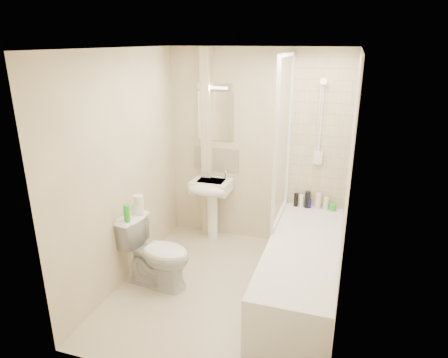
% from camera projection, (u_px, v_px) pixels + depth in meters
% --- Properties ---
extents(floor, '(2.50, 2.50, 0.00)m').
position_uv_depth(floor, '(225.00, 290.00, 4.16)').
color(floor, beige).
rests_on(floor, ground).
extents(wall_back, '(2.20, 0.02, 2.40)m').
position_uv_depth(wall_back, '(256.00, 149.00, 4.89)').
color(wall_back, beige).
rests_on(wall_back, ground).
extents(wall_left, '(0.02, 2.50, 2.40)m').
position_uv_depth(wall_left, '(123.00, 171.00, 4.08)').
color(wall_left, beige).
rests_on(wall_left, ground).
extents(wall_right, '(0.02, 2.50, 2.40)m').
position_uv_depth(wall_right, '(347.00, 195.00, 3.45)').
color(wall_right, beige).
rests_on(wall_right, ground).
extents(ceiling, '(2.20, 2.50, 0.02)m').
position_uv_depth(ceiling, '(226.00, 48.00, 3.37)').
color(ceiling, white).
rests_on(ceiling, wall_back).
extents(tile_back, '(0.70, 0.01, 1.75)m').
position_uv_depth(tile_back, '(320.00, 136.00, 4.59)').
color(tile_back, beige).
rests_on(tile_back, wall_back).
extents(tile_right, '(0.01, 2.10, 1.75)m').
position_uv_depth(tile_right, '(348.00, 163.00, 3.56)').
color(tile_right, beige).
rests_on(tile_right, wall_right).
extents(pipe_boxing, '(0.12, 0.12, 2.40)m').
position_uv_depth(pipe_boxing, '(207.00, 146.00, 5.01)').
color(pipe_boxing, beige).
rests_on(pipe_boxing, ground).
extents(splashback, '(0.60, 0.02, 0.30)m').
position_uv_depth(splashback, '(216.00, 159.00, 5.08)').
color(splashback, beige).
rests_on(splashback, wall_back).
extents(mirror, '(0.46, 0.01, 0.60)m').
position_uv_depth(mirror, '(216.00, 116.00, 4.90)').
color(mirror, white).
rests_on(mirror, wall_back).
extents(strip_light, '(0.42, 0.07, 0.07)m').
position_uv_depth(strip_light, '(215.00, 86.00, 4.76)').
color(strip_light, silver).
rests_on(strip_light, wall_back).
extents(bathtub, '(0.70, 2.10, 0.55)m').
position_uv_depth(bathtub, '(302.00, 268.00, 4.03)').
color(bathtub, white).
rests_on(bathtub, ground).
extents(shower_screen, '(0.04, 0.92, 1.80)m').
position_uv_depth(shower_screen, '(283.00, 140.00, 4.28)').
color(shower_screen, white).
rests_on(shower_screen, bathtub).
extents(shower_fixture, '(0.10, 0.16, 0.99)m').
position_uv_depth(shower_fixture, '(320.00, 126.00, 4.51)').
color(shower_fixture, white).
rests_on(shower_fixture, wall_back).
extents(pedestal_sink, '(0.48, 0.45, 0.92)m').
position_uv_depth(pedestal_sink, '(210.00, 193.00, 5.01)').
color(pedestal_sink, white).
rests_on(pedestal_sink, ground).
extents(bottle_black_a, '(0.05, 0.05, 0.16)m').
position_uv_depth(bottle_black_a, '(296.00, 200.00, 4.84)').
color(bottle_black_a, black).
rests_on(bottle_black_a, bathtub).
extents(bottle_white_a, '(0.06, 0.06, 0.15)m').
position_uv_depth(bottle_white_a, '(301.00, 201.00, 4.83)').
color(bottle_white_a, white).
rests_on(bottle_white_a, bathtub).
extents(bottle_black_b, '(0.07, 0.07, 0.20)m').
position_uv_depth(bottle_black_b, '(307.00, 200.00, 4.80)').
color(bottle_black_b, black).
rests_on(bottle_black_b, bathtub).
extents(bottle_blue, '(0.06, 0.06, 0.11)m').
position_uv_depth(bottle_blue, '(309.00, 203.00, 4.81)').
color(bottle_blue, '#141459').
rests_on(bottle_blue, bathtub).
extents(bottle_cream, '(0.07, 0.07, 0.19)m').
position_uv_depth(bottle_cream, '(318.00, 201.00, 4.76)').
color(bottle_cream, beige).
rests_on(bottle_cream, bathtub).
extents(bottle_white_b, '(0.06, 0.06, 0.15)m').
position_uv_depth(bottle_white_b, '(326.00, 204.00, 4.74)').
color(bottle_white_b, silver).
rests_on(bottle_white_b, bathtub).
extents(bottle_green, '(0.07, 0.07, 0.09)m').
position_uv_depth(bottle_green, '(333.00, 207.00, 4.73)').
color(bottle_green, green).
rests_on(bottle_green, bathtub).
extents(toilet, '(0.57, 0.82, 0.75)m').
position_uv_depth(toilet, '(157.00, 252.00, 4.16)').
color(toilet, white).
rests_on(toilet, ground).
extents(toilet_roll_lower, '(0.12, 0.12, 0.10)m').
position_uv_depth(toilet_roll_lower, '(138.00, 209.00, 4.17)').
color(toilet_roll_lower, white).
rests_on(toilet_roll_lower, toilet).
extents(toilet_roll_upper, '(0.10, 0.10, 0.10)m').
position_uv_depth(toilet_roll_upper, '(138.00, 200.00, 4.13)').
color(toilet_roll_upper, white).
rests_on(toilet_roll_upper, toilet_roll_lower).
extents(green_bottle, '(0.06, 0.06, 0.17)m').
position_uv_depth(green_bottle, '(127.00, 213.00, 3.98)').
color(green_bottle, green).
rests_on(green_bottle, toilet).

